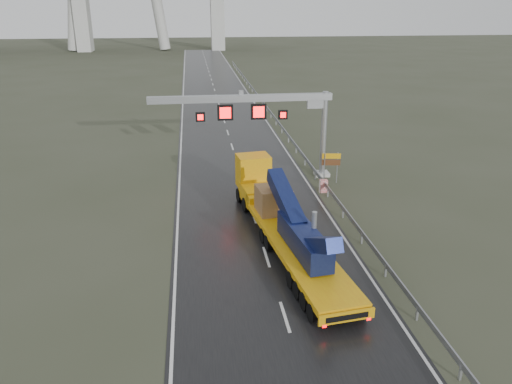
{
  "coord_description": "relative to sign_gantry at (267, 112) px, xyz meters",
  "views": [
    {
      "loc": [
        -3.92,
        -21.64,
        13.99
      ],
      "look_at": [
        -0.3,
        6.4,
        3.2
      ],
      "focal_mm": 35.0,
      "sensor_mm": 36.0,
      "label": 1
    }
  ],
  "objects": [
    {
      "name": "road",
      "position": [
        -2.1,
        22.01,
        -5.6
      ],
      "size": [
        11.0,
        200.0,
        0.02
      ],
      "primitive_type": "cube",
      "color": "black",
      "rests_on": "ground"
    },
    {
      "name": "sign_gantry",
      "position": [
        0.0,
        0.0,
        0.0
      ],
      "size": [
        14.9,
        1.2,
        7.42
      ],
      "color": "silver",
      "rests_on": "ground"
    },
    {
      "name": "exit_sign_pair",
      "position": [
        5.0,
        -1.99,
        -3.8
      ],
      "size": [
        1.5,
        0.29,
        2.59
      ],
      "rotation": [
        0.0,
        0.0,
        -0.15
      ],
      "color": "gray",
      "rests_on": "ground"
    },
    {
      "name": "guardrail",
      "position": [
        4.0,
        12.01,
        -4.91
      ],
      "size": [
        0.2,
        140.0,
        1.4
      ],
      "primitive_type": null,
      "color": "gray",
      "rests_on": "ground"
    },
    {
      "name": "ground",
      "position": [
        -2.1,
        -17.99,
        -5.61
      ],
      "size": [
        400.0,
        400.0,
        0.0
      ],
      "primitive_type": "plane",
      "color": "#353928",
      "rests_on": "ground"
    },
    {
      "name": "heavy_haul_truck",
      "position": [
        -0.91,
        -11.1,
        -3.99
      ],
      "size": [
        4.81,
        18.01,
        4.19
      ],
      "rotation": [
        0.0,
        0.0,
        0.13
      ],
      "color": "orange",
      "rests_on": "ground"
    },
    {
      "name": "striped_barrier",
      "position": [
        3.9,
        -3.99,
        -5.1
      ],
      "size": [
        0.63,
        0.37,
        1.03
      ],
      "primitive_type": "cube",
      "rotation": [
        0.0,
        0.0,
        0.08
      ],
      "color": "red",
      "rests_on": "ground"
    }
  ]
}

